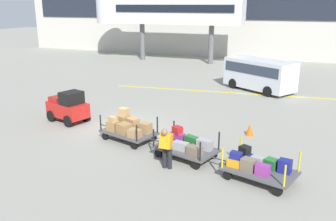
{
  "coord_description": "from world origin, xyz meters",
  "views": [
    {
      "loc": [
        7.91,
        -14.2,
        5.66
      ],
      "look_at": [
        2.16,
        0.35,
        1.0
      ],
      "focal_mm": 38.35,
      "sensor_mm": 36.0,
      "label": 1
    }
  ],
  "objects_px": {
    "baggage_cart_lead": "(128,127)",
    "safety_cone_near": "(250,129)",
    "baggage_cart_tail": "(257,166)",
    "baggage_tug": "(68,107)",
    "baggage_cart_middle": "(186,146)",
    "shuttle_van": "(259,72)",
    "baggage_handler": "(166,146)"
  },
  "relations": [
    {
      "from": "baggage_cart_tail",
      "to": "safety_cone_near",
      "type": "relative_size",
      "value": 5.6
    },
    {
      "from": "baggage_cart_tail",
      "to": "shuttle_van",
      "type": "distance_m",
      "value": 13.34
    },
    {
      "from": "baggage_tug",
      "to": "baggage_cart_middle",
      "type": "bearing_deg",
      "value": -16.24
    },
    {
      "from": "baggage_cart_middle",
      "to": "baggage_handler",
      "type": "xyz_separation_m",
      "value": [
        -0.32,
        -1.21,
        0.38
      ]
    },
    {
      "from": "safety_cone_near",
      "to": "shuttle_van",
      "type": "bearing_deg",
      "value": 95.63
    },
    {
      "from": "baggage_cart_lead",
      "to": "shuttle_van",
      "type": "bearing_deg",
      "value": 71.16
    },
    {
      "from": "baggage_tug",
      "to": "baggage_cart_tail",
      "type": "xyz_separation_m",
      "value": [
        9.65,
        -2.84,
        -0.26
      ]
    },
    {
      "from": "baggage_tug",
      "to": "baggage_cart_middle",
      "type": "distance_m",
      "value": 7.15
    },
    {
      "from": "baggage_cart_tail",
      "to": "baggage_handler",
      "type": "bearing_deg",
      "value": -173.16
    },
    {
      "from": "safety_cone_near",
      "to": "baggage_tug",
      "type": "bearing_deg",
      "value": -171.31
    },
    {
      "from": "baggage_cart_middle",
      "to": "shuttle_van",
      "type": "height_order",
      "value": "shuttle_van"
    },
    {
      "from": "baggage_cart_tail",
      "to": "baggage_handler",
      "type": "relative_size",
      "value": 1.97
    },
    {
      "from": "baggage_cart_lead",
      "to": "baggage_handler",
      "type": "bearing_deg",
      "value": -38.41
    },
    {
      "from": "baggage_cart_tail",
      "to": "baggage_handler",
      "type": "xyz_separation_m",
      "value": [
        -3.11,
        -0.37,
        0.37
      ]
    },
    {
      "from": "baggage_tug",
      "to": "baggage_cart_lead",
      "type": "bearing_deg",
      "value": -16.15
    },
    {
      "from": "baggage_tug",
      "to": "baggage_cart_lead",
      "type": "distance_m",
      "value": 4.1
    },
    {
      "from": "shuttle_van",
      "to": "baggage_cart_tail",
      "type": "bearing_deg",
      "value": -82.24
    },
    {
      "from": "safety_cone_near",
      "to": "baggage_handler",
      "type": "bearing_deg",
      "value": -115.84
    },
    {
      "from": "baggage_cart_lead",
      "to": "baggage_handler",
      "type": "relative_size",
      "value": 1.97
    },
    {
      "from": "safety_cone_near",
      "to": "baggage_cart_lead",
      "type": "bearing_deg",
      "value": -152.78
    },
    {
      "from": "safety_cone_near",
      "to": "baggage_cart_tail",
      "type": "bearing_deg",
      "value": -77.72
    },
    {
      "from": "baggage_cart_lead",
      "to": "baggage_handler",
      "type": "xyz_separation_m",
      "value": [
        2.61,
        -2.07,
        0.3
      ]
    },
    {
      "from": "baggage_cart_middle",
      "to": "shuttle_van",
      "type": "distance_m",
      "value": 12.42
    },
    {
      "from": "baggage_cart_tail",
      "to": "shuttle_van",
      "type": "bearing_deg",
      "value": 97.76
    },
    {
      "from": "baggage_cart_lead",
      "to": "safety_cone_near",
      "type": "relative_size",
      "value": 5.6
    },
    {
      "from": "baggage_handler",
      "to": "baggage_cart_middle",
      "type": "bearing_deg",
      "value": 75.35
    },
    {
      "from": "baggage_cart_middle",
      "to": "baggage_handler",
      "type": "distance_m",
      "value": 1.31
    },
    {
      "from": "baggage_cart_lead",
      "to": "baggage_cart_middle",
      "type": "relative_size",
      "value": 1.0
    },
    {
      "from": "shuttle_van",
      "to": "baggage_tug",
      "type": "bearing_deg",
      "value": -127.18
    },
    {
      "from": "baggage_handler",
      "to": "shuttle_van",
      "type": "xyz_separation_m",
      "value": [
        1.31,
        13.57,
        0.37
      ]
    },
    {
      "from": "baggage_cart_middle",
      "to": "baggage_handler",
      "type": "bearing_deg",
      "value": -104.65
    },
    {
      "from": "baggage_cart_middle",
      "to": "baggage_cart_lead",
      "type": "bearing_deg",
      "value": 163.63
    }
  ]
}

